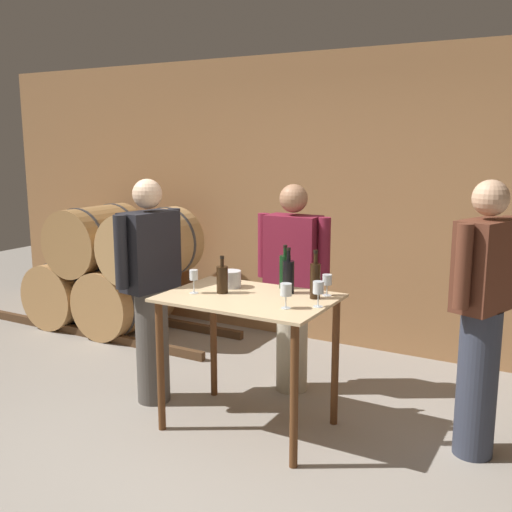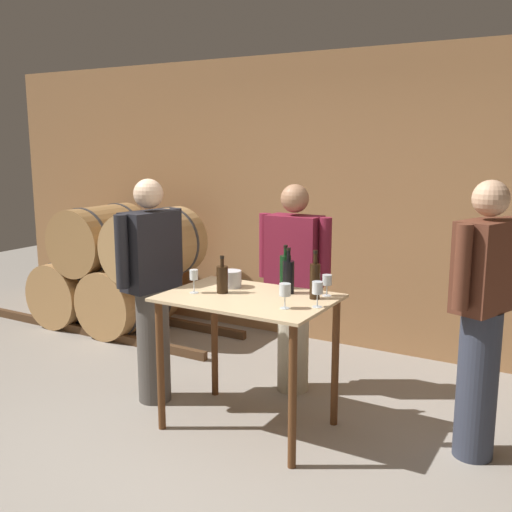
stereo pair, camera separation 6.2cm
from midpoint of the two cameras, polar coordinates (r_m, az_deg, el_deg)
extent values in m
plane|color=gray|center=(3.88, -5.42, -18.50)|extent=(14.00, 14.00, 0.00)
cube|color=#996B42|center=(5.56, 9.02, 5.06)|extent=(8.40, 0.05, 2.70)
cube|color=#4C331E|center=(6.29, -16.07, -6.76)|extent=(3.05, 0.06, 0.08)
cube|color=#4C331E|center=(6.75, -12.00, -5.38)|extent=(3.05, 0.06, 0.08)
cylinder|color=#AD7F4C|center=(6.68, -16.27, -3.09)|extent=(0.68, 0.83, 0.68)
cylinder|color=#38383D|center=(6.52, -17.85, -3.53)|extent=(0.69, 0.03, 0.69)
cylinder|color=#38383D|center=(6.85, -14.76, -2.67)|extent=(0.69, 0.03, 0.69)
cylinder|color=#AD7F4C|center=(6.20, -11.73, -3.95)|extent=(0.68, 0.83, 0.68)
cylinder|color=#38383D|center=(6.03, -13.31, -4.45)|extent=(0.69, 0.03, 0.69)
cylinder|color=#38383D|center=(6.38, -10.24, -3.47)|extent=(0.69, 0.03, 0.69)
cylinder|color=#9E7242|center=(6.32, -14.32, 1.57)|extent=(0.68, 0.83, 0.68)
cylinder|color=#38383D|center=(6.15, -15.94, 1.24)|extent=(0.69, 0.03, 0.69)
cylinder|color=#38383D|center=(6.50, -12.79, 1.89)|extent=(0.69, 0.03, 0.69)
cylinder|color=tan|center=(5.86, -9.36, 1.04)|extent=(0.68, 0.83, 0.68)
cylinder|color=#38383D|center=(5.67, -10.96, 0.67)|extent=(0.69, 0.03, 0.69)
cylinder|color=#38383D|center=(6.05, -7.86, 1.40)|extent=(0.69, 0.03, 0.69)
cube|color=#D1B284|center=(3.90, -0.28, -4.00)|extent=(1.09, 0.76, 0.02)
cylinder|color=#593319|center=(4.05, -8.66, -10.29)|extent=(0.05, 0.05, 0.89)
cylinder|color=#593319|center=(3.57, 4.00, -13.23)|extent=(0.05, 0.05, 0.89)
cylinder|color=#593319|center=(4.54, -3.58, -7.86)|extent=(0.05, 0.05, 0.89)
cylinder|color=#593319|center=(4.11, 7.99, -9.99)|extent=(0.05, 0.05, 0.89)
cylinder|color=black|center=(3.97, -2.78, -2.26)|extent=(0.08, 0.08, 0.18)
cylinder|color=black|center=(3.94, -2.80, -0.48)|extent=(0.02, 0.02, 0.07)
cylinder|color=black|center=(3.93, -2.80, -0.11)|extent=(0.03, 0.03, 0.02)
cylinder|color=black|center=(4.09, 3.24, -1.53)|extent=(0.08, 0.08, 0.23)
cylinder|color=black|center=(4.06, 3.26, 0.54)|extent=(0.02, 0.02, 0.07)
cylinder|color=black|center=(4.06, 3.27, 0.90)|extent=(0.03, 0.03, 0.02)
cylinder|color=black|center=(3.96, 3.55, -2.03)|extent=(0.08, 0.08, 0.22)
cylinder|color=black|center=(3.92, 3.58, 0.15)|extent=(0.02, 0.02, 0.09)
cylinder|color=black|center=(3.92, 3.59, 0.65)|extent=(0.03, 0.03, 0.02)
cylinder|color=black|center=(3.83, 6.09, -2.42)|extent=(0.07, 0.07, 0.23)
cylinder|color=black|center=(3.80, 6.13, -0.11)|extent=(0.02, 0.02, 0.09)
cylinder|color=black|center=(3.79, 6.14, 0.40)|extent=(0.03, 0.03, 0.02)
cylinder|color=silver|center=(4.00, -5.47, -3.49)|extent=(0.06, 0.06, 0.00)
cylinder|color=silver|center=(3.99, -5.48, -2.86)|extent=(0.01, 0.01, 0.09)
cylinder|color=silver|center=(3.97, -5.50, -1.78)|extent=(0.06, 0.06, 0.07)
cylinder|color=silver|center=(3.62, 3.25, -4.98)|extent=(0.06, 0.06, 0.00)
cylinder|color=silver|center=(3.61, 3.26, -4.37)|extent=(0.01, 0.01, 0.08)
cylinder|color=silver|center=(3.59, 3.27, -3.22)|extent=(0.07, 0.07, 0.07)
cylinder|color=silver|center=(3.94, 7.20, -3.76)|extent=(0.06, 0.06, 0.00)
cylinder|color=silver|center=(3.93, 7.21, -3.24)|extent=(0.01, 0.01, 0.07)
cylinder|color=silver|center=(3.91, 7.24, -2.27)|extent=(0.06, 0.06, 0.07)
cylinder|color=silver|center=(3.67, 6.32, -4.83)|extent=(0.06, 0.06, 0.00)
cylinder|color=silver|center=(3.66, 6.34, -4.19)|extent=(0.01, 0.01, 0.08)
cylinder|color=silver|center=(3.64, 6.36, -3.01)|extent=(0.07, 0.07, 0.07)
cylinder|color=silver|center=(4.13, -1.95, -2.19)|extent=(0.14, 0.14, 0.12)
cylinder|color=#4C4742|center=(4.51, -9.35, -8.38)|extent=(0.24, 0.24, 0.85)
cube|color=black|center=(4.33, -9.63, 0.50)|extent=(0.29, 0.43, 0.56)
sphere|color=beige|center=(4.28, -9.81, 5.87)|extent=(0.21, 0.21, 0.21)
cylinder|color=black|center=(4.17, -12.26, 0.40)|extent=(0.09, 0.09, 0.51)
cylinder|color=black|center=(4.49, -7.22, 1.29)|extent=(0.09, 0.09, 0.51)
cylinder|color=#B7AD93|center=(4.64, 3.94, -7.89)|extent=(0.24, 0.24, 0.82)
cube|color=maroon|center=(4.47, 4.05, 0.41)|extent=(0.40, 0.22, 0.54)
sphere|color=#9E7051|center=(4.42, 4.12, 5.49)|extent=(0.21, 0.21, 0.21)
cylinder|color=maroon|center=(4.36, 7.01, 0.46)|extent=(0.09, 0.09, 0.49)
cylinder|color=maroon|center=(4.58, 1.25, 1.03)|extent=(0.09, 0.09, 0.49)
cylinder|color=#333847|center=(3.92, 20.74, -11.38)|extent=(0.24, 0.24, 0.92)
cube|color=#592D1E|center=(3.72, 21.49, -0.90)|extent=(0.34, 0.45, 0.53)
sphere|color=tan|center=(3.66, 21.92, 5.12)|extent=(0.21, 0.21, 0.21)
cylinder|color=#592D1E|center=(3.93, 23.28, -0.03)|extent=(0.09, 0.09, 0.48)
cylinder|color=#592D1E|center=(3.50, 19.55, -1.02)|extent=(0.09, 0.09, 0.48)
camera|label=1|loc=(0.03, -89.55, 0.09)|focal=42.00mm
camera|label=2|loc=(0.03, 90.45, -0.09)|focal=42.00mm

